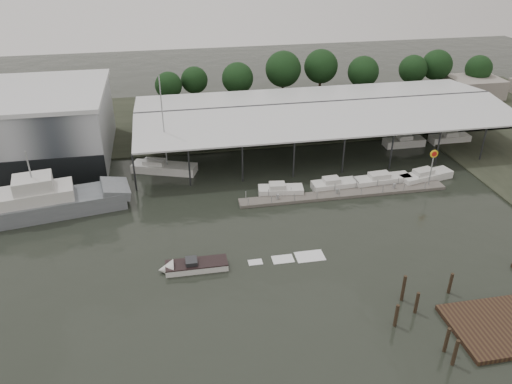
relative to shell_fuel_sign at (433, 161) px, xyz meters
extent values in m
plane|color=black|center=(-27.00, -9.99, -3.93)|extent=(200.00, 200.00, 0.00)
cube|color=#333729|center=(-27.00, 32.01, -3.83)|extent=(140.00, 30.00, 0.30)
cube|color=#A4A9AF|center=(-55.00, 20.01, 1.07)|extent=(24.00, 20.00, 10.00)
cube|color=black|center=(-55.00, 9.96, -1.93)|extent=(24.00, 0.30, 4.00)
cube|color=silver|center=(-55.00, 20.01, 6.27)|extent=(24.50, 20.50, 0.60)
cube|color=#292B2E|center=(-10.00, 18.01, 2.84)|extent=(58.00, 0.40, 0.30)
cylinder|color=#292B2E|center=(-39.00, 6.51, -1.18)|extent=(0.24, 0.24, 5.50)
cylinder|color=#292B2E|center=(-39.00, 29.51, -1.18)|extent=(0.24, 0.24, 5.50)
cylinder|color=#292B2E|center=(19.00, 29.51, -1.18)|extent=(0.24, 0.24, 5.50)
cube|color=#655F59|center=(-12.00, 0.01, -3.73)|extent=(28.00, 2.00, 0.40)
cylinder|color=#939698|center=(-25.00, -0.89, -3.13)|extent=(0.10, 0.10, 1.20)
cylinder|color=#939698|center=(1.00, 0.91, -3.13)|extent=(0.10, 0.10, 1.20)
cube|color=#939698|center=(-13.00, 0.01, -3.23)|extent=(0.30, 0.30, 0.70)
cylinder|color=#939698|center=(0.00, 0.01, -1.43)|extent=(0.16, 0.16, 5.00)
cylinder|color=yellow|center=(0.00, 0.01, 1.07)|extent=(1.10, 0.12, 1.10)
cylinder|color=red|center=(0.00, -0.06, 1.07)|extent=(0.70, 0.05, 0.70)
cube|color=gray|center=(28.00, 35.01, -1.93)|extent=(10.00, 8.00, 4.00)
cube|color=slate|center=(-49.46, 2.39, -3.03)|extent=(19.07, 7.99, 2.40)
cube|color=slate|center=(-41.44, 3.78, -2.03)|extent=(4.26, 5.23, 1.87)
cube|color=silver|center=(-50.55, 2.20, -1.24)|extent=(9.26, 5.49, 1.80)
cube|color=silver|center=(-50.55, 2.20, 0.47)|extent=(4.97, 4.19, 1.61)
cylinder|color=#939698|center=(-50.55, 2.20, 2.87)|extent=(0.18, 0.18, 3.50)
cube|color=white|center=(-35.12, 11.47, -3.43)|extent=(9.58, 5.54, 1.40)
cube|color=silver|center=(-36.51, 11.96, -2.53)|extent=(3.39, 2.68, 0.80)
cylinder|color=#939698|center=(-34.68, 11.32, 3.62)|extent=(0.16, 0.16, 13.02)
cylinder|color=#939698|center=(-36.25, 11.87, -2.03)|extent=(3.34, 1.28, 0.12)
cube|color=white|center=(-32.42, -12.29, -3.58)|extent=(6.42, 2.03, 0.90)
cone|color=white|center=(-35.56, -12.28, -3.58)|extent=(1.61, 2.01, 2.00)
cube|color=black|center=(-32.42, -12.29, -3.18)|extent=(6.42, 2.09, 0.12)
cube|color=#292B2E|center=(-32.93, -12.29, -2.93)|extent=(1.21, 1.41, 0.50)
cube|color=white|center=(-26.21, -12.32, -3.91)|extent=(2.30, 1.50, 0.04)
cube|color=white|center=(-23.21, -12.34, -3.91)|extent=(3.10, 2.00, 0.04)
cube|color=white|center=(-20.21, -12.35, -3.91)|extent=(3.90, 2.50, 0.04)
cube|color=white|center=(-20.17, 1.83, -3.43)|extent=(6.12, 2.94, 1.10)
cube|color=silver|center=(-20.67, 1.83, -2.63)|extent=(2.25, 1.86, 0.70)
cube|color=white|center=(-12.66, 2.05, -3.43)|extent=(6.21, 2.50, 1.10)
cube|color=silver|center=(-13.16, 2.05, -2.63)|extent=(2.22, 1.71, 0.70)
cube|color=white|center=(-5.74, 2.23, -3.43)|extent=(8.12, 2.71, 1.10)
cube|color=silver|center=(-6.24, 2.23, -2.63)|extent=(2.90, 1.78, 0.70)
cube|color=white|center=(0.76, 2.18, -3.43)|extent=(8.10, 3.88, 1.10)
cube|color=silver|center=(0.26, 2.18, -2.63)|extent=(3.02, 2.17, 0.70)
cylinder|color=#38291C|center=(-13.08, -22.64, -3.06)|extent=(0.32, 0.32, 2.93)
cylinder|color=#38291C|center=(-12.82, -27.49, -2.96)|extent=(0.32, 0.32, 3.14)
cylinder|color=#38291C|center=(-15.65, -23.89, -3.04)|extent=(0.32, 0.32, 2.98)
cylinder|color=#38291C|center=(-13.55, -20.78, -2.79)|extent=(0.32, 0.32, 3.47)
cylinder|color=#38291C|center=(-8.57, -20.63, -3.06)|extent=(0.32, 0.32, 2.92)
cylinder|color=#38291C|center=(-12.90, -28.93, -2.90)|extent=(0.32, 0.32, 3.26)
cylinder|color=black|center=(-33.33, 37.66, -2.13)|extent=(0.50, 0.50, 3.59)
sphere|color=#183A19|center=(-33.33, 37.66, 1.11)|extent=(5.03, 5.03, 5.03)
cylinder|color=black|center=(-28.36, 39.97, -2.10)|extent=(0.50, 0.50, 3.66)
sphere|color=#183A19|center=(-28.36, 39.97, 1.20)|extent=(5.12, 5.12, 5.12)
cylinder|color=black|center=(-20.45, 36.90, -1.81)|extent=(0.50, 0.50, 4.23)
sphere|color=#183A19|center=(-20.45, 36.90, 1.99)|extent=(5.92, 5.92, 5.92)
cylinder|color=black|center=(-11.35, 38.27, -1.48)|extent=(0.50, 0.50, 4.90)
sphere|color=#183A19|center=(-11.35, 38.27, 2.94)|extent=(6.86, 6.86, 6.86)
cylinder|color=black|center=(-3.34, 39.70, -1.56)|extent=(0.50, 0.50, 4.74)
sphere|color=#183A19|center=(-3.34, 39.70, 2.71)|extent=(6.64, 6.64, 6.64)
cylinder|color=black|center=(4.29, 36.50, -1.77)|extent=(0.50, 0.50, 4.31)
sphere|color=#183A19|center=(4.29, 36.50, 2.11)|extent=(6.04, 6.04, 6.04)
cylinder|color=black|center=(15.41, 37.80, -1.91)|extent=(0.50, 0.50, 4.03)
sphere|color=#183A19|center=(15.41, 37.80, 1.72)|extent=(5.64, 5.64, 5.64)
cylinder|color=black|center=(20.76, 38.23, -1.73)|extent=(0.50, 0.50, 4.38)
sphere|color=#183A19|center=(20.76, 38.23, 2.21)|extent=(6.14, 6.14, 6.14)
cylinder|color=black|center=(29.48, 36.95, -2.02)|extent=(0.50, 0.50, 3.81)
sphere|color=#183A19|center=(29.48, 36.95, 1.41)|extent=(5.34, 5.34, 5.34)
camera|label=1|loc=(-34.04, -54.53, 28.02)|focal=35.00mm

